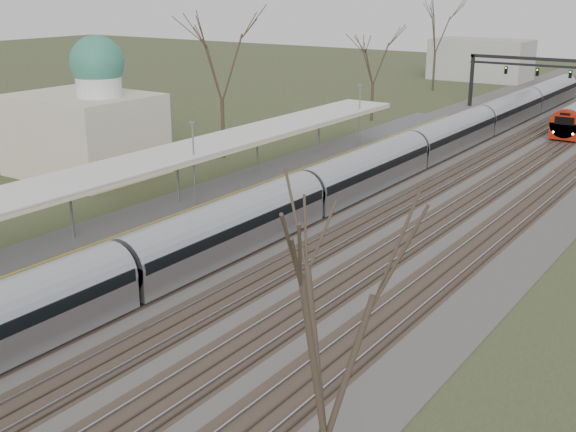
% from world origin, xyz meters
% --- Properties ---
extents(track_bed, '(24.00, 160.00, 0.22)m').
position_xyz_m(track_bed, '(0.26, 55.00, 0.06)').
color(track_bed, '#474442').
rests_on(track_bed, ground).
extents(platform, '(3.50, 69.00, 1.00)m').
position_xyz_m(platform, '(-9.05, 37.50, 0.50)').
color(platform, '#9E9B93').
rests_on(platform, ground).
extents(canopy, '(4.10, 50.00, 3.11)m').
position_xyz_m(canopy, '(-9.05, 32.99, 3.93)').
color(canopy, slate).
rests_on(canopy, platform).
extents(dome_building, '(10.00, 8.00, 10.30)m').
position_xyz_m(dome_building, '(-21.71, 38.00, 3.72)').
color(dome_building, beige).
rests_on(dome_building, ground).
extents(signal_gantry, '(21.00, 0.59, 6.08)m').
position_xyz_m(signal_gantry, '(0.29, 84.99, 4.91)').
color(signal_gantry, black).
rests_on(signal_gantry, ground).
extents(tree_west_far, '(5.50, 5.50, 11.33)m').
position_xyz_m(tree_west_far, '(-17.00, 48.00, 8.02)').
color(tree_west_far, '#2D231C').
rests_on(tree_west_far, ground).
extents(tree_east_near, '(4.50, 4.50, 9.27)m').
position_xyz_m(tree_east_near, '(13.00, 15.00, 6.55)').
color(tree_east_near, '#2D231C').
rests_on(tree_east_near, ground).
extents(train_near, '(2.62, 90.21, 3.05)m').
position_xyz_m(train_near, '(-2.50, 52.89, 1.48)').
color(train_near, '#989AA1').
rests_on(train_near, ground).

